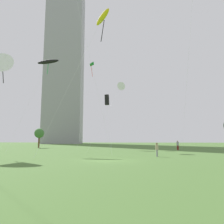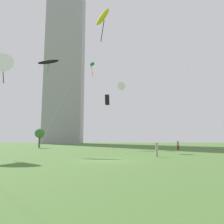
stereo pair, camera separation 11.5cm
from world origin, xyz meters
name	(u,v)px [view 2 (the right image)]	position (x,y,z in m)	size (l,w,h in m)	color
ground	(106,160)	(0.00, 0.00, 0.00)	(280.00, 280.00, 0.00)	#476B30
person_standing_0	(178,145)	(11.22, 22.03, 1.05)	(0.41, 0.41, 1.82)	maroon
person_standing_2	(157,149)	(5.39, 5.19, 0.94)	(0.36, 0.36, 1.63)	gray
kite_flying_0	(120,87)	(0.11, 20.30, 12.52)	(6.02, 8.36, 13.37)	silver
kite_flying_1	(103,18)	(-1.40, 6.31, 18.82)	(8.02, 6.03, 19.87)	silver
kite_flying_2	(48,62)	(-12.79, 14.99, 16.17)	(6.85, 4.15, 16.69)	silver
kite_flying_3	(92,66)	(-9.45, 38.43, 23.73)	(1.93, 11.71, 24.73)	silver
kite_flying_6	(107,100)	(-3.36, 26.72, 11.16)	(2.24, 6.38, 12.38)	silver
kite_flying_7	(4,67)	(-16.12, 7.21, 12.58)	(4.27, 4.86, 14.39)	silver
park_tree_1	(40,133)	(-20.73, 29.79, 3.55)	(2.34, 2.34, 4.82)	brown
distant_highrise_0	(66,64)	(-35.64, 91.18, 45.05)	(19.60, 19.30, 90.10)	#939399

